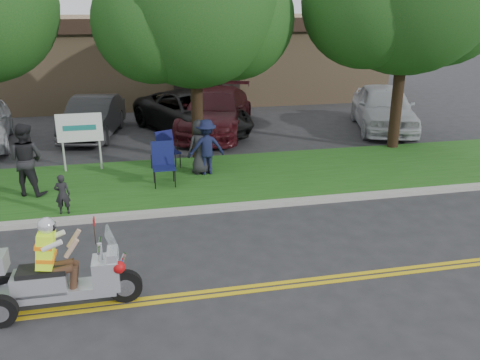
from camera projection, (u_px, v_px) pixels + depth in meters
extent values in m
plane|color=#28282B|center=(227.00, 277.00, 9.12)|extent=(120.00, 120.00, 0.00)
cube|color=gold|center=(233.00, 293.00, 8.59)|extent=(60.00, 0.10, 0.01)
cube|color=gold|center=(231.00, 288.00, 8.73)|extent=(60.00, 0.10, 0.01)
cube|color=#A8A89E|center=(202.00, 210.00, 11.91)|extent=(60.00, 0.25, 0.12)
cube|color=#1D4D14|center=(191.00, 180.00, 13.90)|extent=(60.00, 4.00, 0.10)
cube|color=#9E7F5B|center=(195.00, 56.00, 26.37)|extent=(18.00, 8.00, 4.00)
cube|color=black|center=(206.00, 25.00, 22.08)|extent=(18.00, 0.30, 0.60)
cylinder|color=#332114|center=(197.00, 93.00, 15.16)|extent=(0.36, 0.36, 4.20)
sphere|color=#154A18|center=(194.00, 3.00, 14.32)|extent=(4.80, 4.80, 4.80)
sphere|color=#154A18|center=(234.00, 19.00, 14.98)|extent=(3.60, 3.60, 3.60)
sphere|color=#154A18|center=(153.00, 23.00, 14.06)|extent=(3.36, 3.36, 3.36)
cylinder|color=#332114|center=(399.00, 78.00, 16.20)|extent=(0.36, 0.36, 4.76)
sphere|color=#154A18|center=(368.00, 2.00, 14.97)|extent=(3.92, 3.92, 3.92)
cylinder|color=silver|center=(64.00, 156.00, 14.33)|extent=(0.06, 0.06, 1.10)
cylinder|color=silver|center=(101.00, 154.00, 14.54)|extent=(0.06, 0.06, 1.10)
cube|color=white|center=(79.00, 128.00, 14.17)|extent=(1.25, 0.06, 0.80)
cylinder|color=black|center=(125.00, 286.00, 8.30)|extent=(0.56, 0.14, 0.55)
cylinder|color=black|center=(0.00, 312.00, 7.65)|extent=(0.52, 0.15, 0.52)
cylinder|color=black|center=(10.00, 289.00, 8.26)|extent=(0.52, 0.15, 0.52)
cube|color=silver|center=(60.00, 291.00, 8.09)|extent=(1.76, 0.45, 0.17)
cube|color=silver|center=(40.00, 282.00, 7.98)|extent=(0.84, 0.44, 0.32)
cube|color=black|center=(42.00, 271.00, 7.92)|extent=(0.74, 0.40, 0.09)
cube|color=silver|center=(106.00, 273.00, 8.15)|extent=(0.42, 0.45, 0.51)
cube|color=silver|center=(112.00, 242.00, 8.00)|extent=(0.18, 0.43, 0.45)
sphere|color=#B20C0F|center=(119.00, 266.00, 8.02)|extent=(0.20, 0.20, 0.20)
cube|color=#C4FF1A|center=(46.00, 249.00, 7.82)|extent=(0.32, 0.37, 0.60)
sphere|color=silver|center=(46.00, 226.00, 7.70)|extent=(0.27, 0.27, 0.27)
cylinder|color=black|center=(155.00, 180.00, 13.04)|extent=(0.03, 0.03, 0.47)
cylinder|color=black|center=(175.00, 179.00, 13.14)|extent=(0.03, 0.03, 0.47)
cylinder|color=black|center=(154.00, 174.00, 13.47)|extent=(0.03, 0.03, 0.47)
cylinder|color=black|center=(173.00, 173.00, 13.57)|extent=(0.03, 0.03, 0.47)
cube|color=#0F1549|center=(164.00, 168.00, 13.22)|extent=(0.59, 0.54, 0.04)
cube|color=#0F1549|center=(163.00, 153.00, 13.35)|extent=(0.59, 0.18, 0.64)
cylinder|color=black|center=(165.00, 163.00, 14.44)|extent=(0.03, 0.03, 0.44)
cylinder|color=black|center=(180.00, 161.00, 14.70)|extent=(0.03, 0.03, 0.44)
cylinder|color=black|center=(158.00, 160.00, 14.78)|extent=(0.03, 0.03, 0.44)
cylinder|color=black|center=(173.00, 157.00, 15.04)|extent=(0.03, 0.03, 0.44)
cube|color=#10124D|center=(169.00, 153.00, 14.66)|extent=(0.70, 0.67, 0.04)
cube|color=#10124D|center=(165.00, 141.00, 14.75)|extent=(0.57, 0.37, 0.59)
imported|color=black|center=(26.00, 159.00, 12.46)|extent=(1.07, 0.96, 1.81)
imported|color=#141938|center=(206.00, 147.00, 14.03)|extent=(1.04, 0.66, 1.54)
imported|color=black|center=(200.00, 147.00, 14.09)|extent=(0.88, 0.73, 1.53)
imported|color=black|center=(62.00, 194.00, 11.44)|extent=(0.35, 0.24, 0.93)
imported|color=#302F32|center=(93.00, 117.00, 18.39)|extent=(2.31, 4.57, 1.44)
imported|color=black|center=(192.00, 112.00, 18.98)|extent=(4.57, 6.02, 1.52)
imported|color=#420F15|center=(216.00, 111.00, 18.94)|extent=(4.00, 5.97, 1.61)
imported|color=silver|center=(383.00, 107.00, 19.39)|extent=(3.44, 5.40, 1.71)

